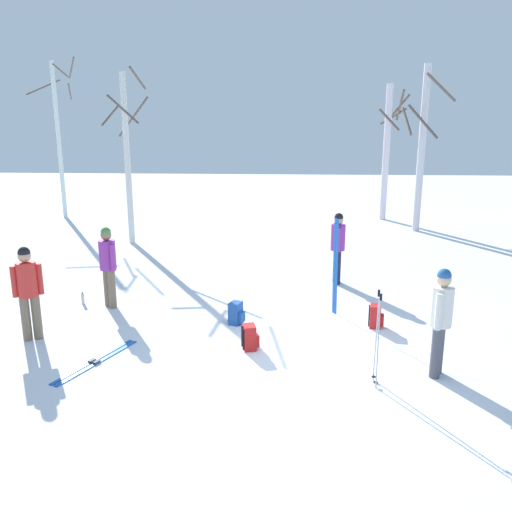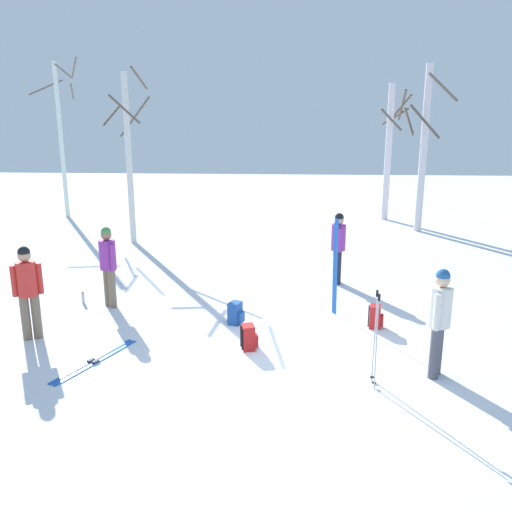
{
  "view_description": "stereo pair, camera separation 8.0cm",
  "coord_description": "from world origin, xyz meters",
  "px_view_note": "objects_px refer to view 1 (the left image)",
  "views": [
    {
      "loc": [
        -0.12,
        -8.25,
        3.85
      ],
      "look_at": [
        -0.74,
        2.69,
        1.0
      ],
      "focal_mm": 36.99,
      "sensor_mm": 36.0,
      "label": 1
    },
    {
      "loc": [
        -0.04,
        -8.24,
        3.85
      ],
      "look_at": [
        -0.74,
        2.69,
        1.0
      ],
      "focal_mm": 36.99,
      "sensor_mm": 36.0,
      "label": 2
    }
  ],
  "objects_px": {
    "person_2": "(441,315)",
    "ski_poles_0": "(377,336)",
    "ski_pair_lying_0": "(96,361)",
    "backpack_2": "(236,313)",
    "person_0": "(108,262)",
    "birch_tree_0": "(59,136)",
    "birch_tree_1": "(127,155)",
    "birch_tree_3": "(422,147)",
    "backpack_1": "(376,316)",
    "backpack_0": "(250,338)",
    "water_bottle_0": "(83,298)",
    "birch_tree_2": "(387,149)",
    "person_3": "(28,287)",
    "ski_pair_planted_0": "(335,267)",
    "person_4": "(338,243)"
  },
  "relations": [
    {
      "from": "person_2",
      "to": "ski_pair_lying_0",
      "type": "height_order",
      "value": "person_2"
    },
    {
      "from": "person_0",
      "to": "ski_pair_planted_0",
      "type": "distance_m",
      "value": 4.69
    },
    {
      "from": "backpack_1",
      "to": "birch_tree_0",
      "type": "bearing_deg",
      "value": 133.72
    },
    {
      "from": "person_4",
      "to": "ski_poles_0",
      "type": "xyz_separation_m",
      "value": [
        0.11,
        -5.05,
        -0.2
      ]
    },
    {
      "from": "birch_tree_3",
      "to": "birch_tree_0",
      "type": "bearing_deg",
      "value": 171.76
    },
    {
      "from": "person_0",
      "to": "birch_tree_0",
      "type": "relative_size",
      "value": 0.28
    },
    {
      "from": "ski_pair_planted_0",
      "to": "birch_tree_2",
      "type": "relative_size",
      "value": 0.38
    },
    {
      "from": "backpack_0",
      "to": "birch_tree_0",
      "type": "bearing_deg",
      "value": 124.13
    },
    {
      "from": "person_0",
      "to": "ski_pair_planted_0",
      "type": "height_order",
      "value": "ski_pair_planted_0"
    },
    {
      "from": "ski_poles_0",
      "to": "birch_tree_2",
      "type": "distance_m",
      "value": 14.01
    },
    {
      "from": "ski_poles_0",
      "to": "backpack_0",
      "type": "distance_m",
      "value": 2.32
    },
    {
      "from": "ski_pair_lying_0",
      "to": "backpack_2",
      "type": "bearing_deg",
      "value": 39.84
    },
    {
      "from": "water_bottle_0",
      "to": "birch_tree_1",
      "type": "xyz_separation_m",
      "value": [
        -0.57,
        5.76,
        2.66
      ]
    },
    {
      "from": "backpack_1",
      "to": "birch_tree_3",
      "type": "xyz_separation_m",
      "value": [
        2.89,
        9.15,
        2.72
      ]
    },
    {
      "from": "person_0",
      "to": "person_4",
      "type": "xyz_separation_m",
      "value": [
        4.93,
        1.95,
        0.0
      ]
    },
    {
      "from": "birch_tree_0",
      "to": "person_3",
      "type": "bearing_deg",
      "value": -70.06
    },
    {
      "from": "backpack_0",
      "to": "water_bottle_0",
      "type": "relative_size",
      "value": 1.72
    },
    {
      "from": "person_2",
      "to": "person_4",
      "type": "height_order",
      "value": "same"
    },
    {
      "from": "birch_tree_1",
      "to": "birch_tree_0",
      "type": "bearing_deg",
      "value": 132.34
    },
    {
      "from": "backpack_1",
      "to": "ski_pair_planted_0",
      "type": "bearing_deg",
      "value": 135.42
    },
    {
      "from": "ski_pair_planted_0",
      "to": "birch_tree_2",
      "type": "bearing_deg",
      "value": 74.96
    },
    {
      "from": "birch_tree_2",
      "to": "person_0",
      "type": "bearing_deg",
      "value": -125.6
    },
    {
      "from": "person_0",
      "to": "birch_tree_1",
      "type": "distance_m",
      "value": 6.29
    },
    {
      "from": "ski_poles_0",
      "to": "backpack_1",
      "type": "distance_m",
      "value": 2.36
    },
    {
      "from": "ski_pair_lying_0",
      "to": "backpack_1",
      "type": "distance_m",
      "value": 5.12
    },
    {
      "from": "birch_tree_0",
      "to": "birch_tree_1",
      "type": "distance_m",
      "value": 5.93
    },
    {
      "from": "backpack_0",
      "to": "water_bottle_0",
      "type": "height_order",
      "value": "backpack_0"
    },
    {
      "from": "ski_poles_0",
      "to": "birch_tree_3",
      "type": "bearing_deg",
      "value": 74.05
    },
    {
      "from": "person_0",
      "to": "backpack_1",
      "type": "relative_size",
      "value": 3.9
    },
    {
      "from": "ski_pair_planted_0",
      "to": "birch_tree_1",
      "type": "height_order",
      "value": "birch_tree_1"
    },
    {
      "from": "person_4",
      "to": "backpack_1",
      "type": "bearing_deg",
      "value": -80.11
    },
    {
      "from": "person_2",
      "to": "birch_tree_0",
      "type": "relative_size",
      "value": 0.28
    },
    {
      "from": "birch_tree_0",
      "to": "birch_tree_1",
      "type": "height_order",
      "value": "birch_tree_0"
    },
    {
      "from": "person_0",
      "to": "backpack_0",
      "type": "height_order",
      "value": "person_0"
    },
    {
      "from": "person_0",
      "to": "water_bottle_0",
      "type": "bearing_deg",
      "value": 167.76
    },
    {
      "from": "person_2",
      "to": "person_4",
      "type": "distance_m",
      "value": 4.83
    },
    {
      "from": "ski_poles_0",
      "to": "birch_tree_0",
      "type": "xyz_separation_m",
      "value": [
        -10.25,
        13.37,
        2.44
      ]
    },
    {
      "from": "birch_tree_2",
      "to": "birch_tree_3",
      "type": "xyz_separation_m",
      "value": [
        0.75,
        -2.23,
        0.2
      ]
    },
    {
      "from": "birch_tree_3",
      "to": "ski_poles_0",
      "type": "bearing_deg",
      "value": -105.95
    },
    {
      "from": "person_2",
      "to": "ski_poles_0",
      "type": "height_order",
      "value": "person_2"
    },
    {
      "from": "person_3",
      "to": "backpack_2",
      "type": "relative_size",
      "value": 3.9
    },
    {
      "from": "person_2",
      "to": "ski_pair_lying_0",
      "type": "distance_m",
      "value": 5.51
    },
    {
      "from": "person_4",
      "to": "birch_tree_1",
      "type": "bearing_deg",
      "value": 147.31
    },
    {
      "from": "backpack_1",
      "to": "backpack_2",
      "type": "distance_m",
      "value": 2.67
    },
    {
      "from": "birch_tree_1",
      "to": "ski_poles_0",
      "type": "bearing_deg",
      "value": -55.15
    },
    {
      "from": "ski_pair_planted_0",
      "to": "backpack_2",
      "type": "xyz_separation_m",
      "value": [
        -1.94,
        -0.71,
        -0.76
      ]
    },
    {
      "from": "ski_pair_lying_0",
      "to": "backpack_2",
      "type": "relative_size",
      "value": 3.99
    },
    {
      "from": "backpack_1",
      "to": "birch_tree_2",
      "type": "height_order",
      "value": "birch_tree_2"
    },
    {
      "from": "birch_tree_0",
      "to": "birch_tree_3",
      "type": "bearing_deg",
      "value": -8.24
    },
    {
      "from": "backpack_2",
      "to": "person_3",
      "type": "bearing_deg",
      "value": -165.52
    }
  ]
}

